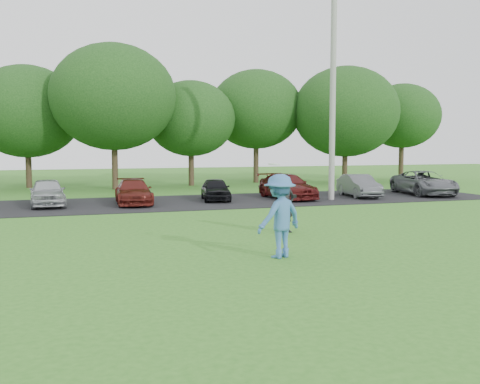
% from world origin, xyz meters
% --- Properties ---
extents(ground, '(100.00, 100.00, 0.00)m').
position_xyz_m(ground, '(0.00, 0.00, 0.00)').
color(ground, '#327120').
rests_on(ground, ground).
extents(parking_lot, '(32.00, 6.50, 0.03)m').
position_xyz_m(parking_lot, '(0.00, 13.00, 0.01)').
color(parking_lot, black).
rests_on(parking_lot, ground).
extents(utility_pole, '(0.28, 0.28, 10.98)m').
position_xyz_m(utility_pole, '(7.35, 11.84, 5.49)').
color(utility_pole, '#9B9B96').
rests_on(utility_pole, ground).
extents(frisbee_player, '(1.46, 1.17, 2.24)m').
position_xyz_m(frisbee_player, '(-0.02, 0.42, 0.99)').
color(frisbee_player, teal).
rests_on(frisbee_player, ground).
extents(camera_bystander, '(0.75, 0.63, 1.74)m').
position_xyz_m(camera_bystander, '(1.52, 3.66, 0.87)').
color(camera_bystander, black).
rests_on(camera_bystander, ground).
extents(parked_cars, '(29.00, 5.12, 1.25)m').
position_xyz_m(parked_cars, '(0.56, 12.92, 0.62)').
color(parked_cars, silver).
rests_on(parked_cars, parking_lot).
extents(tree_row, '(42.39, 9.85, 8.64)m').
position_xyz_m(tree_row, '(1.51, 22.76, 4.91)').
color(tree_row, '#38281C').
rests_on(tree_row, ground).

